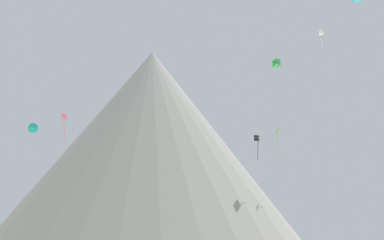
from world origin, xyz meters
The scene contains 7 objects.
rock_massif centered at (-4.33, 70.86, 21.01)m, with size 69.61×69.61×46.30m.
kite_teal_mid centered at (-20.05, 35.32, 20.03)m, with size 1.35×0.37×1.35m.
kite_white_high centered at (26.06, 46.95, 41.67)m, with size 0.88×0.87×3.19m.
kite_black_mid centered at (15.58, 54.18, 23.67)m, with size 1.12×1.10×4.42m.
kite_lime_high centered at (20.75, 58.30, 26.20)m, with size 1.17×1.96×4.79m.
kite_rainbow_mid centered at (-17.97, 49.59, 25.23)m, with size 1.37×1.20×4.77m.
kite_green_high centered at (17.64, 47.13, 35.54)m, with size 1.38×1.42×1.28m.
Camera 1 is at (-7.53, -31.88, 4.33)m, focal length 47.03 mm.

